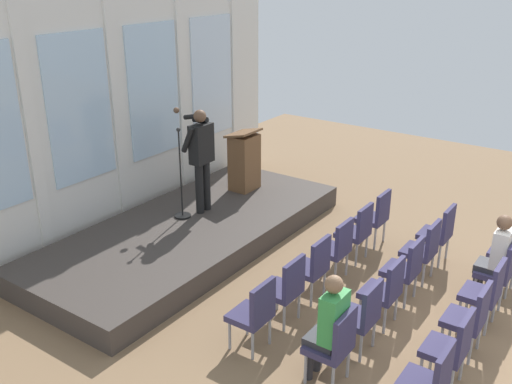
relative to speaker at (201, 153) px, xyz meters
name	(u,v)px	position (x,y,z in m)	size (l,w,h in m)	color
ground_plane	(494,346)	(-0.51, -5.04, -1.40)	(16.69, 16.69, 0.00)	#846647
rear_partition	(120,111)	(-0.46, 1.36, 0.63)	(8.16, 0.14, 4.01)	silver
stage_platform	(191,233)	(-0.51, -0.15, -1.22)	(5.67, 2.46, 0.36)	#3F3833
speaker	(201,153)	(0.00, 0.00, 0.00)	(0.51, 0.69, 1.78)	black
mic_stand	(182,198)	(-0.40, 0.11, -0.70)	(0.28, 0.28, 1.55)	black
lectern	(244,161)	(1.26, 0.02, -0.49)	(0.60, 0.48, 1.16)	brown
chair_r0_c0	(255,311)	(-2.23, -2.68, -0.87)	(0.46, 0.44, 0.94)	#99999E
chair_r0_c1	(286,286)	(-1.54, -2.68, -0.87)	(0.46, 0.44, 0.94)	#99999E
chair_r0_c2	(313,265)	(-0.85, -2.68, -0.87)	(0.46, 0.44, 0.94)	#99999E
chair_r0_c3	(337,246)	(-0.17, -2.68, -0.87)	(0.46, 0.44, 0.94)	#99999E
chair_r0_c4	(357,229)	(0.52, -2.68, -0.87)	(0.46, 0.44, 0.94)	#99999E
chair_r0_c5	(376,214)	(1.21, -2.68, -0.87)	(0.46, 0.44, 0.94)	#99999E
chair_r1_c0	(335,343)	(-2.23, -3.74, -0.87)	(0.46, 0.44, 0.94)	#99999E
audience_r1_c0	(329,324)	(-2.23, -3.66, -0.66)	(0.36, 0.39, 1.35)	#2D2D33
chair_r1_c1	(362,313)	(-1.54, -3.74, -0.87)	(0.46, 0.44, 0.94)	#99999E
chair_r1_c2	(386,288)	(-0.85, -3.74, -0.87)	(0.46, 0.44, 0.94)	#99999E
chair_r1_c3	(406,266)	(-0.17, -3.74, -0.87)	(0.46, 0.44, 0.94)	#99999E
chair_r1_c4	(424,247)	(0.52, -3.74, -0.87)	(0.46, 0.44, 0.94)	#99999E
chair_r1_c5	(440,231)	(1.21, -3.74, -0.87)	(0.46, 0.44, 0.94)	#99999E
chair_r2_c0	(430,380)	(-2.23, -4.79, -0.87)	(0.46, 0.44, 0.94)	#99999E
chair_r2_c1	(452,345)	(-1.54, -4.79, -0.87)	(0.46, 0.44, 0.94)	#99999E
chair_r2_c2	(471,316)	(-0.85, -4.79, -0.87)	(0.46, 0.44, 0.94)	#99999E
chair_r2_c3	(487,290)	(-0.17, -4.79, -0.87)	(0.46, 0.44, 0.94)	#99999E
chair_r2_c4	(500,268)	(0.52, -4.79, -0.87)	(0.46, 0.44, 0.94)	#99999E
audience_r2_c4	(496,254)	(0.52, -4.71, -0.68)	(0.36, 0.39, 1.30)	#2D2D33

